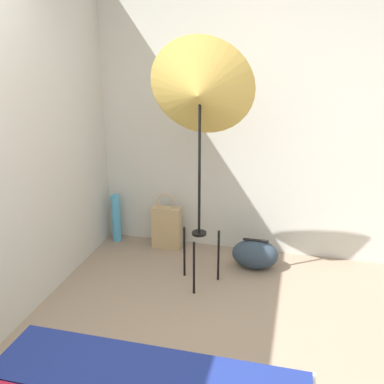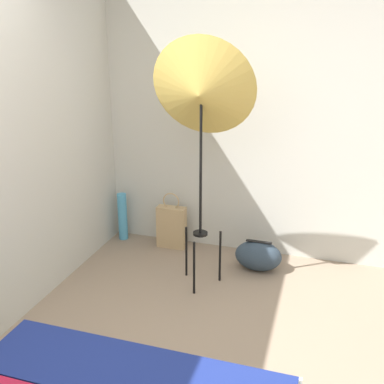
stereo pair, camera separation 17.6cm
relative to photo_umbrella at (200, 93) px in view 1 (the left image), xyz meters
name	(u,v)px [view 1 (the left image)]	position (x,y,z in m)	size (l,w,h in m)	color
wall_back	(230,116)	(0.11, 0.77, -0.29)	(8.00, 0.05, 2.60)	beige
wall_side_left	(19,141)	(-1.16, -0.59, -0.29)	(0.05, 8.00, 2.60)	beige
photo_umbrella	(200,93)	(0.00, 0.00, 0.00)	(0.81, 0.42, 2.01)	black
tote_bag	(167,227)	(-0.47, 0.58, -1.37)	(0.28, 0.11, 0.57)	tan
duffel_bag	(255,254)	(0.43, 0.38, -1.45)	(0.42, 0.27, 0.28)	#2D3D4C
paper_roll	(116,218)	(-1.01, 0.62, -1.34)	(0.09, 0.09, 0.49)	#4CA3D1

